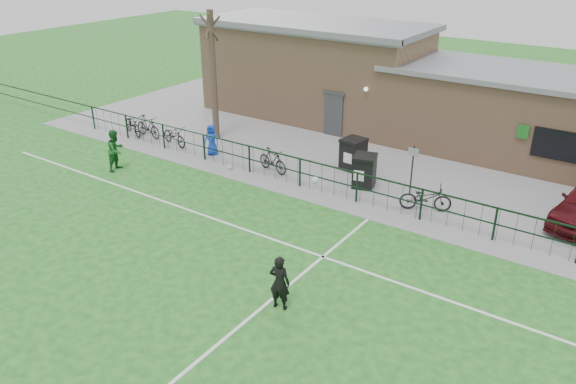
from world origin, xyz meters
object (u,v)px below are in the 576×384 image
Objects in this scene: bicycle_a at (133,124)px; outfield_player at (116,150)px; wheelie_bin_left at (353,155)px; wheelie_bin_right at (364,172)px; bare_tree at (213,77)px; bicycle_e at (426,198)px; bicycle_b at (148,127)px; bicycle_d at (273,160)px; ball_ground at (230,167)px; sign_post at (412,171)px; bicycle_c at (174,135)px; spectator_child at (212,140)px.

bicycle_a is 4.49m from outfield_player.
wheelie_bin_right is (1.22, -1.34, -0.02)m from wheelie_bin_left.
bare_tree reaches higher than bicycle_e.
bare_tree is 3.38× the size of bicycle_b.
wheelie_bin_left reaches higher than wheelie_bin_right.
bare_tree is 11.75m from bicycle_e.
outfield_player is at bearing -98.26° from bare_tree.
bicycle_a is at bearing -151.85° from bare_tree.
bicycle_d is at bearing -68.20° from outfield_player.
ball_ground is (-1.64, -0.80, -0.42)m from bicycle_d.
wheelie_bin_right reaches higher than bicycle_a.
bicycle_a is at bearing -161.99° from wheelie_bin_left.
wheelie_bin_left is 0.71× the size of outfield_player.
bicycle_e is 1.05× the size of outfield_player.
wheelie_bin_right is at bearing -64.31° from bicycle_a.
outfield_player reaches higher than bicycle_e.
bicycle_d is 1.87m from ball_ground.
sign_post is 1.09× the size of bicycle_e.
bicycle_d reaches higher than bicycle_c.
bicycle_c is (-9.49, -0.83, -0.14)m from wheelie_bin_right.
bicycle_b is at bearing 167.92° from wheelie_bin_right.
wheelie_bin_left reaches higher than bicycle_b.
bicycle_a is 1.40× the size of spectator_child.
bicycle_d is at bearing 176.55° from wheelie_bin_right.
bicycle_a is 0.93m from bicycle_b.
spectator_child is (-5.99, -2.11, 0.08)m from wheelie_bin_left.
sign_post is 10.01× the size of ball_ground.
bicycle_a is 9.75× the size of ball_ground.
bare_tree reaches higher than bicycle_c.
wheelie_bin_left is at bearing -57.03° from bicycle_a.
wheelie_bin_right is at bearing -78.66° from bicycle_b.
bare_tree reaches higher than bicycle_b.
bicycle_b is at bearing -146.67° from bare_tree.
bicycle_c is at bearing 66.35° from bicycle_e.
ball_ground is (-4.22, -2.98, -0.54)m from wheelie_bin_left.
bicycle_a is at bearing 168.34° from wheelie_bin_right.
sign_post is 1.13× the size of bicycle_c.
bare_tree is at bearing -40.34° from bicycle_a.
bicycle_d is (-5.65, -1.07, -0.50)m from sign_post.
wheelie_bin_right is 11.36m from bicycle_b.
bicycle_b is 5.97m from ball_ground.
bare_tree is at bearing -171.37° from wheelie_bin_left.
sign_post is at bearing -78.19° from bicycle_b.
bicycle_b is 8.89× the size of ball_ground.
wheelie_bin_left is 0.62× the size of sign_post.
sign_post is 1.39m from bicycle_e.
sign_post is (3.06, -1.11, 0.38)m from wheelie_bin_left.
bicycle_d is (4.76, -1.91, -2.48)m from bare_tree.
bicycle_c is at bearing -115.76° from bare_tree.
outfield_player is (-2.14, -3.53, 0.15)m from spectator_child.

